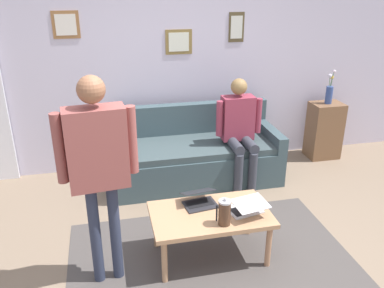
% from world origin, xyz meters
% --- Properties ---
extents(ground_plane, '(7.68, 7.68, 0.00)m').
position_xyz_m(ground_plane, '(0.00, 0.00, 0.00)').
color(ground_plane, '#7E6A56').
extents(area_rug, '(2.51, 1.71, 0.01)m').
position_xyz_m(area_rug, '(-0.00, 0.00, 0.00)').
color(area_rug, '#494341').
rests_on(area_rug, ground_plane).
extents(back_wall, '(7.04, 0.11, 2.70)m').
position_xyz_m(back_wall, '(0.00, -2.20, 1.35)').
color(back_wall, silver).
rests_on(back_wall, ground_plane).
extents(couch, '(1.98, 0.86, 0.88)m').
position_xyz_m(couch, '(-0.23, -1.61, 0.31)').
color(couch, '#3A4D53').
rests_on(couch, ground_plane).
extents(coffee_table, '(1.04, 0.62, 0.45)m').
position_xyz_m(coffee_table, '(-0.00, -0.10, 0.40)').
color(coffee_table, tan).
rests_on(coffee_table, ground_plane).
extents(laptop_left, '(0.35, 0.38, 0.14)m').
position_xyz_m(laptop_left, '(-0.30, -0.04, 0.50)').
color(laptop_left, silver).
rests_on(laptop_left, coffee_table).
extents(laptop_center, '(0.32, 0.30, 0.15)m').
position_xyz_m(laptop_center, '(0.06, -0.26, 0.50)').
color(laptop_center, '#28282D').
rests_on(laptop_center, coffee_table).
extents(french_press, '(0.13, 0.11, 0.25)m').
position_xyz_m(french_press, '(-0.07, 0.09, 0.57)').
color(french_press, '#4C3323').
rests_on(french_press, coffee_table).
extents(side_shelf, '(0.42, 0.32, 0.78)m').
position_xyz_m(side_shelf, '(-2.10, -1.86, 0.39)').
color(side_shelf, brown).
rests_on(side_shelf, ground_plane).
extents(flower_vase, '(0.11, 0.09, 0.45)m').
position_xyz_m(flower_vase, '(-2.10, -1.86, 0.93)').
color(flower_vase, '#344A8A').
rests_on(flower_vase, side_shelf).
extents(person_standing, '(0.60, 0.24, 1.73)m').
position_xyz_m(person_standing, '(0.90, -0.00, 1.11)').
color(person_standing, '#2C3349').
rests_on(person_standing, ground_plane).
extents(person_seated, '(0.55, 0.51, 1.28)m').
position_xyz_m(person_seated, '(-0.69, -1.39, 0.73)').
color(person_seated, '#353843').
rests_on(person_seated, ground_plane).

